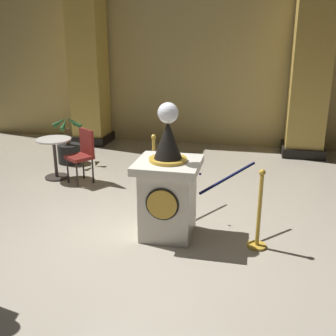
{
  "coord_description": "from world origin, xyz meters",
  "views": [
    {
      "loc": [
        1.44,
        -4.63,
        2.56
      ],
      "look_at": [
        0.38,
        0.14,
        0.94
      ],
      "focal_mm": 43.38,
      "sensor_mm": 36.0,
      "label": 1
    }
  ],
  "objects_px": {
    "cafe_table": "(55,153)",
    "pedestal_clock": "(168,188)",
    "cafe_chair_red": "(83,151)",
    "stanchion_near": "(259,221)",
    "potted_palm_left": "(69,149)",
    "stanchion_far": "(154,177)"
  },
  "relations": [
    {
      "from": "cafe_table",
      "to": "pedestal_clock",
      "type": "bearing_deg",
      "value": -34.87
    },
    {
      "from": "pedestal_clock",
      "to": "cafe_chair_red",
      "type": "distance_m",
      "value": 2.54
    },
    {
      "from": "stanchion_near",
      "to": "cafe_table",
      "type": "distance_m",
      "value": 4.11
    },
    {
      "from": "cafe_table",
      "to": "cafe_chair_red",
      "type": "distance_m",
      "value": 0.61
    },
    {
      "from": "stanchion_near",
      "to": "potted_palm_left",
      "type": "distance_m",
      "value": 4.73
    },
    {
      "from": "stanchion_far",
      "to": "cafe_table",
      "type": "distance_m",
      "value": 2.11
    },
    {
      "from": "stanchion_far",
      "to": "cafe_table",
      "type": "height_order",
      "value": "stanchion_far"
    },
    {
      "from": "pedestal_clock",
      "to": "potted_palm_left",
      "type": "bearing_deg",
      "value": 135.1
    },
    {
      "from": "stanchion_near",
      "to": "pedestal_clock",
      "type": "bearing_deg",
      "value": 175.86
    },
    {
      "from": "potted_palm_left",
      "to": "cafe_chair_red",
      "type": "relative_size",
      "value": 1.03
    },
    {
      "from": "pedestal_clock",
      "to": "stanchion_near",
      "type": "xyz_separation_m",
      "value": [
        1.17,
        -0.08,
        -0.31
      ]
    },
    {
      "from": "stanchion_near",
      "to": "stanchion_far",
      "type": "relative_size",
      "value": 0.96
    },
    {
      "from": "stanchion_near",
      "to": "stanchion_far",
      "type": "xyz_separation_m",
      "value": [
        -1.65,
        1.25,
        0.02
      ]
    },
    {
      "from": "pedestal_clock",
      "to": "stanchion_far",
      "type": "distance_m",
      "value": 1.29
    },
    {
      "from": "stanchion_far",
      "to": "cafe_chair_red",
      "type": "relative_size",
      "value": 1.12
    },
    {
      "from": "stanchion_far",
      "to": "cafe_chair_red",
      "type": "bearing_deg",
      "value": 160.83
    },
    {
      "from": "pedestal_clock",
      "to": "stanchion_near",
      "type": "distance_m",
      "value": 1.21
    },
    {
      "from": "potted_palm_left",
      "to": "stanchion_far",
      "type": "bearing_deg",
      "value": -34.5
    },
    {
      "from": "pedestal_clock",
      "to": "cafe_table",
      "type": "bearing_deg",
      "value": 145.13
    },
    {
      "from": "cafe_chair_red",
      "to": "pedestal_clock",
      "type": "bearing_deg",
      "value": -40.91
    },
    {
      "from": "stanchion_near",
      "to": "stanchion_far",
      "type": "bearing_deg",
      "value": 142.94
    },
    {
      "from": "stanchion_near",
      "to": "potted_palm_left",
      "type": "bearing_deg",
      "value": 144.38
    }
  ]
}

